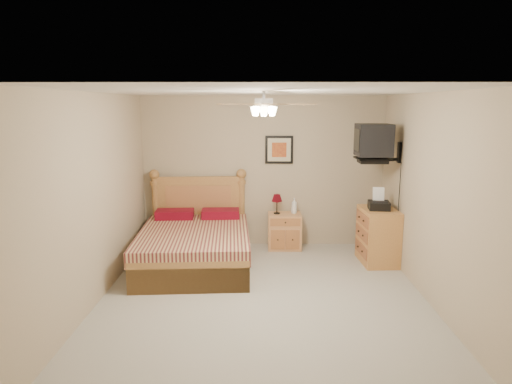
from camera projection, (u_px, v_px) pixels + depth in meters
floor at (263, 298)px, 5.64m from camera, size 4.50×4.50×0.00m
ceiling at (264, 92)px, 5.16m from camera, size 4.00×4.50×0.04m
wall_back at (263, 172)px, 7.61m from camera, size 4.00×0.04×2.50m
wall_front at (265, 265)px, 3.19m from camera, size 4.00×0.04×2.50m
wall_left at (96, 199)px, 5.42m from camera, size 0.04×4.50×2.50m
wall_right at (433, 200)px, 5.38m from camera, size 0.04×4.50×2.50m
bed at (194, 223)px, 6.62m from camera, size 1.67×2.12×1.31m
nightstand at (284, 231)px, 7.55m from camera, size 0.54×0.41×0.59m
table_lamp at (277, 204)px, 7.47m from camera, size 0.18×0.18×0.33m
lotion_bottle at (294, 206)px, 7.50m from camera, size 0.11×0.11×0.26m
framed_picture at (279, 150)px, 7.52m from camera, size 0.46×0.04×0.46m
dresser at (378, 236)px, 6.84m from camera, size 0.53×0.73×0.83m
fax_machine at (379, 199)px, 6.70m from camera, size 0.33×0.35×0.32m
magazine_lower at (376, 205)px, 6.96m from camera, size 0.24×0.28×0.02m
magazine_upper at (376, 204)px, 6.95m from camera, size 0.25×0.29×0.02m
wall_tv at (384, 143)px, 6.59m from camera, size 0.56×0.46×0.58m
ceiling_fan at (264, 104)px, 4.99m from camera, size 1.14×1.14×0.28m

